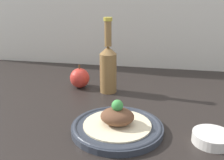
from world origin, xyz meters
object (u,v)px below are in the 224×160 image
object	(u,v)px
apple	(80,78)
dipping_bowl	(212,138)
plate	(117,127)
plated_food	(117,118)
cider_bottle	(108,66)

from	to	relation	value
apple	dipping_bowl	world-z (taller)	apple
plate	apple	xyz separation A→B (cm)	(-19.88, 30.08, 2.66)
apple	dipping_bowl	xyz separation A→B (cm)	(43.39, -31.20, -2.43)
plated_food	dipping_bowl	world-z (taller)	plated_food
plate	dipping_bowl	bearing A→B (deg)	-2.72
plate	apple	bearing A→B (deg)	123.47
plated_food	dipping_bowl	distance (cm)	23.66
cider_bottle	dipping_bowl	bearing A→B (deg)	-42.13
plate	dipping_bowl	size ratio (longest dim) A/B	2.54
plated_food	cider_bottle	distance (cm)	29.46
plate	cider_bottle	bearing A→B (deg)	106.68
cider_bottle	apple	world-z (taller)	cider_bottle
apple	dipping_bowl	bearing A→B (deg)	-35.71
apple	plate	bearing A→B (deg)	-56.53
plate	cider_bottle	xyz separation A→B (cm)	(-8.28, 27.64, 8.60)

